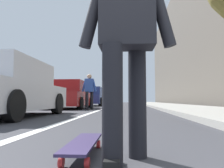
{
  "coord_description": "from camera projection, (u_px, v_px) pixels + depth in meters",
  "views": [
    {
      "loc": [
        -0.4,
        -0.13,
        0.44
      ],
      "look_at": [
        10.29,
        0.69,
        1.25
      ],
      "focal_mm": 34.85,
      "sensor_mm": 36.0,
      "label": 1
    }
  ],
  "objects": [
    {
      "name": "ground_plane",
      "position": [
        126.0,
        110.0,
        10.31
      ],
      "size": [
        80.0,
        80.0,
        0.0
      ],
      "primitive_type": "plane",
      "color": "#38383D"
    },
    {
      "name": "lane_stripe_white",
      "position": [
        115.0,
        105.0,
        20.34
      ],
      "size": [
        52.0,
        0.16,
        0.01
      ],
      "primitive_type": "cube",
      "color": "silver",
      "rests_on": "ground"
    },
    {
      "name": "sidewalk_curb",
      "position": [
        164.0,
        105.0,
        18.04
      ],
      "size": [
        52.0,
        3.2,
        0.13
      ],
      "primitive_type": "cube",
      "color": "#9E9B93",
      "rests_on": "ground"
    },
    {
      "name": "building_facade",
      "position": [
        184.0,
        43.0,
        22.28
      ],
      "size": [
        40.0,
        1.2,
        12.65
      ],
      "primitive_type": "cube",
      "color": "#5E574D",
      "rests_on": "ground"
    },
    {
      "name": "skateboard",
      "position": [
        83.0,
        144.0,
        1.71
      ],
      "size": [
        0.84,
        0.21,
        0.11
      ],
      "color": "red",
      "rests_on": "ground"
    },
    {
      "name": "skater_person",
      "position": [
        126.0,
        32.0,
        1.6
      ],
      "size": [
        0.46,
        0.72,
        1.64
      ],
      "color": "black",
      "rests_on": "ground"
    },
    {
      "name": "parked_car_near",
      "position": [
        8.0,
        90.0,
        5.76
      ],
      "size": [
        4.37,
        2.02,
        1.49
      ],
      "color": "silver",
      "rests_on": "ground"
    },
    {
      "name": "parked_car_mid",
      "position": [
        69.0,
        96.0,
        11.74
      ],
      "size": [
        4.19,
        2.0,
        1.47
      ],
      "color": "maroon",
      "rests_on": "ground"
    },
    {
      "name": "parked_car_far",
      "position": [
        91.0,
        97.0,
        17.75
      ],
      "size": [
        4.52,
        2.07,
        1.49
      ],
      "color": "navy",
      "rests_on": "ground"
    },
    {
      "name": "traffic_light",
      "position": [
        111.0,
        73.0,
        20.75
      ],
      "size": [
        0.33,
        0.28,
        4.42
      ],
      "color": "#2D2D2D",
      "rests_on": "ground"
    },
    {
      "name": "pedestrian_distant",
      "position": [
        89.0,
        89.0,
        10.52
      ],
      "size": [
        0.48,
        0.75,
        1.71
      ],
      "color": "black",
      "rests_on": "ground"
    }
  ]
}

